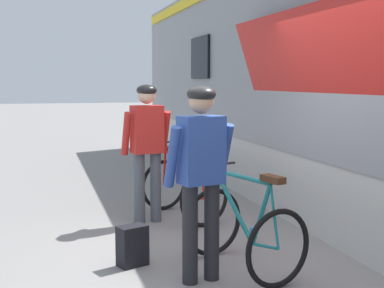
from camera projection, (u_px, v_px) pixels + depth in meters
The scene contains 7 objects.
ground_plane at pixel (226, 269), 5.08m from camera, with size 80.00×80.00×0.00m, color gray.
cyclist_near_in_red at pixel (147, 141), 6.64m from camera, with size 0.64×0.37×1.76m.
cyclist_far_in_blue at pixel (201, 166), 4.65m from camera, with size 0.65×0.38×1.76m.
bicycle_near_red at pixel (183, 188), 6.93m from camera, with size 0.98×1.23×0.99m.
bicycle_far_teal at pixel (243, 230), 4.98m from camera, with size 0.97×1.22×0.99m.
backpack_on_platform at pixel (132, 246), 5.15m from camera, with size 0.28×0.18×0.40m, color black.
water_bottle_near_the_bikes at pixel (253, 235), 5.86m from camera, with size 0.07×0.07×0.19m, color #338CCC.
Camera 1 is at (-1.68, -4.62, 1.80)m, focal length 49.20 mm.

